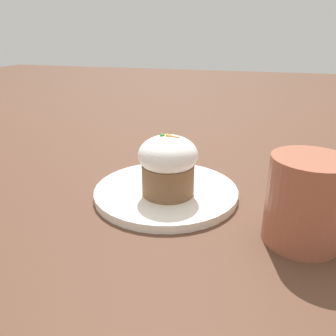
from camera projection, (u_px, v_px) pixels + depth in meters
ground_plane at (166, 195)px, 0.50m from camera, size 4.00×4.00×0.00m
dessert_plate at (166, 191)px, 0.50m from camera, size 0.22×0.22×0.01m
carrot_cake at (168, 164)px, 0.47m from camera, size 0.08×0.08×0.09m
spoon at (164, 184)px, 0.50m from camera, size 0.07×0.11×0.01m
coffee_cup at (307, 201)px, 0.37m from camera, size 0.12×0.09×0.11m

